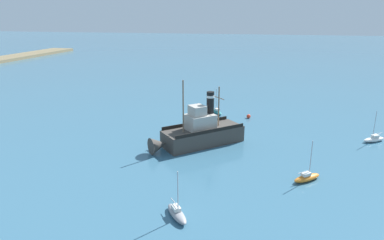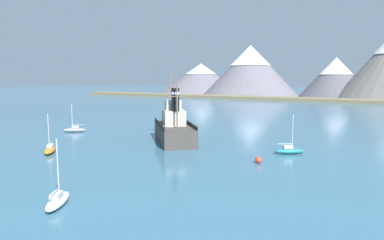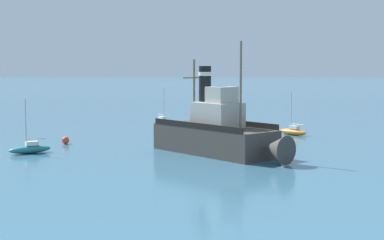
% 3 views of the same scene
% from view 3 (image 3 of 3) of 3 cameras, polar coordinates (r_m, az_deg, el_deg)
% --- Properties ---
extents(ground_plane, '(600.00, 600.00, 0.00)m').
position_cam_3_polar(ground_plane, '(53.30, 2.53, -3.16)').
color(ground_plane, '#38667F').
extents(old_tugboat, '(12.26, 12.86, 9.90)m').
position_cam_3_polar(old_tugboat, '(52.05, 2.59, -1.33)').
color(old_tugboat, '#423D38').
rests_on(old_tugboat, ground).
extents(sailboat_orange, '(3.34, 3.58, 4.90)m').
position_cam_3_polar(sailboat_orange, '(67.25, 9.77, -1.08)').
color(sailboat_orange, orange).
rests_on(sailboat_orange, ground).
extents(sailboat_white, '(2.96, 3.80, 4.90)m').
position_cam_3_polar(sailboat_white, '(77.88, -2.84, -0.12)').
color(sailboat_white, white).
rests_on(sailboat_white, ground).
extents(sailboat_teal, '(3.76, 3.05, 4.90)m').
position_cam_3_polar(sailboat_teal, '(54.62, -15.44, -2.69)').
color(sailboat_teal, '#23757A').
rests_on(sailboat_teal, ground).
extents(mooring_buoy, '(0.75, 0.75, 0.75)m').
position_cam_3_polar(mooring_buoy, '(60.16, -12.17, -1.93)').
color(mooring_buoy, red).
rests_on(mooring_buoy, ground).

